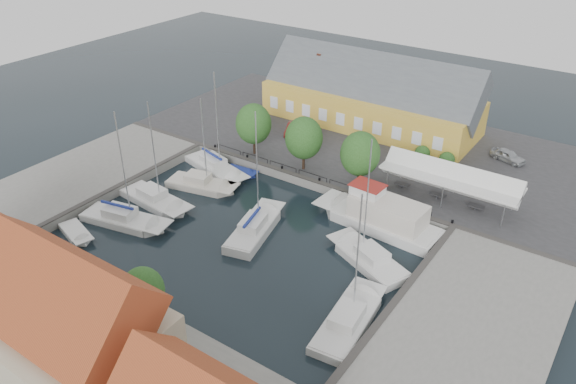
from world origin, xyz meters
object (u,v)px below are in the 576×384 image
object	(u,v)px
car_red	(293,129)
east_boat_c	(348,322)
west_boat_b	(201,186)
launch_sw	(76,234)
east_boat_a	(369,260)
west_boat_c	(155,201)
west_boat_d	(124,221)
car_silver	(508,156)
launch_nw	(241,173)
tent_canopy	(451,178)
warehouse	(368,98)
center_sailboat	(255,230)
west_boat_a	(216,169)
trawler	(381,218)

from	to	relation	value
car_red	east_boat_c	bearing A→B (deg)	-68.69
car_red	west_boat_b	size ratio (longest dim) A/B	0.37
west_boat_b	launch_sw	distance (m)	14.23
east_boat_a	west_boat_c	distance (m)	23.63
west_boat_d	car_silver	bearing A→B (deg)	50.12
west_boat_c	launch_nw	bearing A→B (deg)	72.24
tent_canopy	west_boat_b	bearing A→B (deg)	-155.28
west_boat_b	west_boat_c	world-z (taller)	west_boat_c
car_silver	east_boat_a	size ratio (longest dim) A/B	0.33
west_boat_c	launch_sw	xyz separation A→B (m)	(-1.85, -8.56, -0.17)
east_boat_c	west_boat_c	distance (m)	26.11
warehouse	car_red	bearing A→B (deg)	-124.04
tent_canopy	center_sailboat	distance (m)	20.32
warehouse	west_boat_b	xyz separation A→B (m)	(-7.35, -24.88, -4.17)
warehouse	east_boat_c	bearing A→B (deg)	-64.29
car_silver	tent_canopy	bearing A→B (deg)	-174.00
car_silver	west_boat_a	size ratio (longest dim) A/B	0.32
center_sailboat	west_boat_a	world-z (taller)	center_sailboat
center_sailboat	west_boat_b	xyz separation A→B (m)	(-10.33, 3.70, -0.10)
car_silver	launch_sw	world-z (taller)	car_silver
warehouse	west_boat_a	world-z (taller)	west_boat_a
tent_canopy	east_boat_a	xyz separation A→B (m)	(-2.33, -12.72, -3.42)
tent_canopy	launch_nw	world-z (taller)	tent_canopy
west_boat_b	trawler	bearing A→B (deg)	11.64
west_boat_d	center_sailboat	bearing A→B (deg)	26.86
car_red	trawler	bearing A→B (deg)	-52.88
trawler	launch_sw	world-z (taller)	trawler
west_boat_d	west_boat_b	bearing A→B (deg)	81.46
trawler	west_boat_d	world-z (taller)	west_boat_d
east_boat_a	west_boat_c	xyz separation A→B (m)	(-23.37, -3.51, -0.00)
west_boat_c	trawler	bearing A→B (deg)	23.25
east_boat_a	launch_nw	size ratio (longest dim) A/B	2.98
west_boat_a	car_silver	bearing A→B (deg)	35.34
center_sailboat	east_boat_c	distance (m)	14.89
west_boat_a	west_boat_b	bearing A→B (deg)	-71.32
center_sailboat	west_boat_c	bearing A→B (deg)	-172.91
tent_canopy	center_sailboat	bearing A→B (deg)	-132.75
east_boat_a	west_boat_d	size ratio (longest dim) A/B	0.98
west_boat_a	west_boat_c	distance (m)	9.21
tent_canopy	east_boat_c	xyz separation A→B (m)	(0.03, -20.68, -3.43)
west_boat_c	launch_nw	distance (m)	10.77
west_boat_c	west_boat_a	bearing A→B (deg)	87.50
center_sailboat	east_boat_a	size ratio (longest dim) A/B	1.03
east_boat_a	east_boat_c	distance (m)	8.30
car_silver	trawler	distance (m)	20.69
east_boat_a	west_boat_c	world-z (taller)	east_boat_a
tent_canopy	west_boat_d	xyz separation A→B (m)	(-25.39, -20.69, -3.41)
warehouse	center_sailboat	size ratio (longest dim) A/B	2.23
trawler	east_boat_c	xyz separation A→B (m)	(4.07, -13.75, -0.76)
tent_canopy	center_sailboat	xyz separation A→B (m)	(-13.61, -14.72, -3.32)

